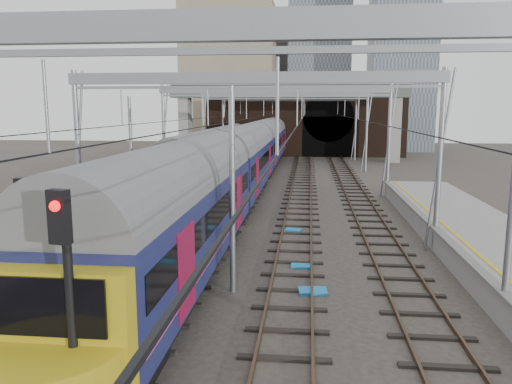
# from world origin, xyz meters

# --- Properties ---
(ground) EXTENTS (160.00, 160.00, 0.00)m
(ground) POSITION_xyz_m (0.00, 0.00, 0.00)
(ground) COLOR #38332D
(ground) RESTS_ON ground
(tracks) EXTENTS (14.40, 80.00, 0.22)m
(tracks) POSITION_xyz_m (0.00, 15.00, 0.02)
(tracks) COLOR #4C3828
(tracks) RESTS_ON ground
(overhead_line) EXTENTS (16.80, 80.00, 8.00)m
(overhead_line) POSITION_xyz_m (0.00, 21.49, 6.57)
(overhead_line) COLOR gray
(overhead_line) RESTS_ON ground
(retaining_wall) EXTENTS (28.00, 2.75, 9.00)m
(retaining_wall) POSITION_xyz_m (1.40, 51.93, 4.33)
(retaining_wall) COLOR #312015
(retaining_wall) RESTS_ON ground
(overbridge) EXTENTS (28.00, 3.00, 9.25)m
(overbridge) POSITION_xyz_m (0.00, 46.00, 7.27)
(overbridge) COLOR gray
(overbridge) RESTS_ON ground
(city_skyline) EXTENTS (37.50, 27.50, 60.00)m
(city_skyline) POSITION_xyz_m (2.73, 70.48, 17.09)
(city_skyline) COLOR tan
(city_skyline) RESTS_ON ground
(train_main) EXTENTS (3.04, 70.29, 5.15)m
(train_main) POSITION_xyz_m (-2.00, 28.61, 2.63)
(train_main) COLOR black
(train_main) RESTS_ON ground
(train_second) EXTENTS (2.57, 29.81, 4.50)m
(train_second) POSITION_xyz_m (-6.00, 30.03, 2.35)
(train_second) COLOR black
(train_second) RESTS_ON ground
(signal_near_left) EXTENTS (0.35, 0.46, 4.76)m
(signal_near_left) POSITION_xyz_m (-3.77, -3.87, 3.01)
(signal_near_left) COLOR black
(signal_near_left) RESTS_ON ground
(signal_near_centre) EXTENTS (0.38, 0.47, 4.98)m
(signal_near_centre) POSITION_xyz_m (-1.50, -6.62, 3.13)
(signal_near_centre) COLOR black
(signal_near_centre) RESTS_ON ground
(equip_cover_a) EXTENTS (1.03, 0.77, 0.11)m
(equip_cover_a) POSITION_xyz_m (2.75, 2.17, 0.06)
(equip_cover_a) COLOR #1A82C6
(equip_cover_a) RESTS_ON ground
(equip_cover_b) EXTENTS (0.94, 0.77, 0.10)m
(equip_cover_b) POSITION_xyz_m (1.80, 10.89, 0.05)
(equip_cover_b) COLOR #1A82C6
(equip_cover_b) RESTS_ON ground
(equip_cover_c) EXTENTS (0.77, 0.54, 0.09)m
(equip_cover_c) POSITION_xyz_m (2.29, 4.94, 0.05)
(equip_cover_c) COLOR #1A82C6
(equip_cover_c) RESTS_ON ground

